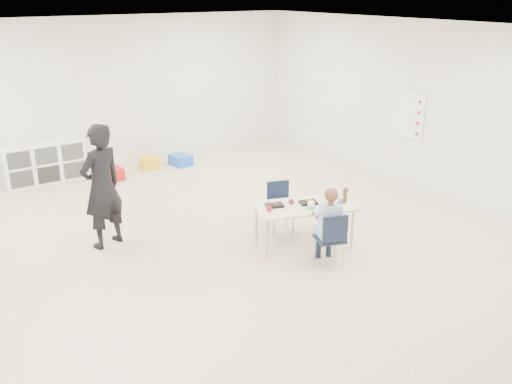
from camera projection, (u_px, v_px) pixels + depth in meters
room at (226, 152)px, 6.54m from camera, size 9.00×9.02×2.80m
table at (304, 226)px, 7.18m from camera, size 1.42×1.03×0.59m
chair_near at (330, 238)px, 6.71m from camera, size 0.43×0.42×0.71m
chair_far at (281, 208)px, 7.62m from camera, size 0.43×0.42×0.71m
child at (331, 223)px, 6.64m from camera, size 0.60×0.60×1.11m
lunch_tray_near at (308, 202)px, 7.13m from camera, size 0.26×0.22×0.03m
lunch_tray_far at (274, 205)px, 7.04m from camera, size 0.26×0.22×0.03m
milk_carton at (311, 206)px, 6.94m from camera, size 0.09×0.09×0.10m
bread_roll at (328, 204)px, 7.03m from camera, size 0.09×0.09×0.07m
apple_near at (291, 202)px, 7.11m from camera, size 0.07×0.07×0.07m
apple_far at (269, 208)px, 6.88m from camera, size 0.07×0.07×0.07m
cubby_shelf at (45, 162)px, 9.61m from camera, size 1.40×0.40×0.70m
rules_poster at (410, 114)px, 9.14m from camera, size 0.02×0.60×0.80m
adult at (102, 187)px, 7.03m from camera, size 0.71×0.59×1.67m
bin_red at (111, 173)px, 9.78m from camera, size 0.39×0.48×0.22m
bin_yellow at (150, 162)px, 10.43m from camera, size 0.41×0.48×0.21m
bin_blue at (181, 160)px, 10.58m from camera, size 0.38×0.46×0.20m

